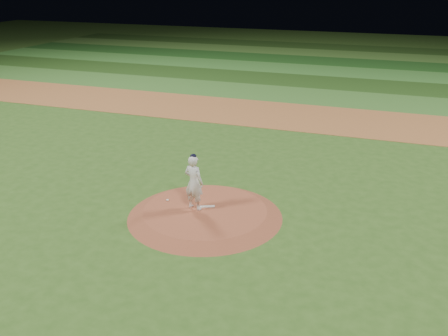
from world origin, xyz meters
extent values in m
plane|color=#31591C|center=(0.00, 0.00, 0.00)|extent=(120.00, 120.00, 0.00)
cube|color=#9E5E31|center=(0.00, 14.00, 0.01)|extent=(70.00, 6.00, 0.02)
cube|color=#376E28|center=(0.00, 19.50, 0.01)|extent=(70.00, 5.00, 0.02)
cube|color=#214616|center=(0.00, 24.50, 0.01)|extent=(70.00, 5.00, 0.02)
cube|color=#36792C|center=(0.00, 29.50, 0.01)|extent=(70.00, 5.00, 0.02)
cube|color=#1B4B18|center=(0.00, 34.50, 0.01)|extent=(70.00, 5.00, 0.02)
cube|color=#3F6F28|center=(0.00, 39.50, 0.01)|extent=(70.00, 5.00, 0.02)
cube|color=#214315|center=(0.00, 44.50, 0.01)|extent=(70.00, 5.00, 0.02)
cone|color=brown|center=(0.00, 0.00, 0.12)|extent=(5.50, 5.50, 0.25)
cube|color=silver|center=(-0.02, 0.24, 0.26)|extent=(0.56, 0.35, 0.03)
ellipsoid|color=white|center=(-1.58, 0.23, 0.28)|extent=(0.11, 0.11, 0.06)
imported|color=white|center=(-0.39, -0.03, 1.26)|extent=(0.82, 0.62, 2.01)
ellipsoid|color=black|center=(-0.39, -0.03, 2.24)|extent=(0.22, 0.22, 0.15)
camera|label=1|loc=(5.99, -14.74, 8.14)|focal=40.00mm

